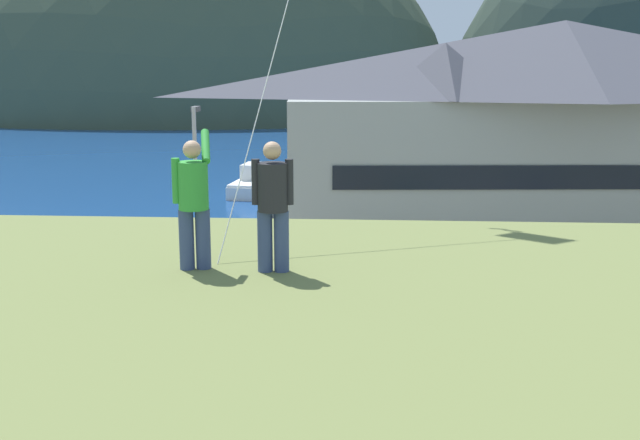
# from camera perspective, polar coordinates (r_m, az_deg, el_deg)

# --- Properties ---
(ground_plane) EXTENTS (600.00, 600.00, 0.00)m
(ground_plane) POSITION_cam_1_polar(r_m,az_deg,el_deg) (21.14, -3.37, -14.64)
(ground_plane) COLOR #66604C
(parking_lot_pad) EXTENTS (40.00, 20.00, 0.10)m
(parking_lot_pad) POSITION_cam_1_polar(r_m,az_deg,el_deg) (25.68, -1.99, -9.62)
(parking_lot_pad) COLOR gray
(parking_lot_pad) RESTS_ON ground
(bay_water) EXTENTS (360.00, 84.00, 0.03)m
(bay_water) POSITION_cam_1_polar(r_m,az_deg,el_deg) (79.40, 1.95, 4.85)
(bay_water) COLOR navy
(bay_water) RESTS_ON ground
(far_hill_west_ridge) EXTENTS (98.31, 68.57, 77.58)m
(far_hill_west_ridge) POSITION_cam_1_polar(r_m,az_deg,el_deg) (143.10, -10.59, 7.67)
(far_hill_west_ridge) COLOR #3D4C38
(far_hill_west_ridge) RESTS_ON ground
(harbor_lodge) EXTENTS (29.31, 11.26, 11.28)m
(harbor_lodge) POSITION_cam_1_polar(r_m,az_deg,el_deg) (40.96, 17.18, 6.35)
(harbor_lodge) COLOR #999E99
(harbor_lodge) RESTS_ON ground
(wharf_dock) EXTENTS (3.20, 15.01, 0.70)m
(wharf_dock) POSITION_cam_1_polar(r_m,az_deg,el_deg) (53.36, -1.10, 1.90)
(wharf_dock) COLOR #70604C
(wharf_dock) RESTS_ON ground
(moored_boat_wharfside) EXTENTS (3.42, 8.08, 2.16)m
(moored_boat_wharfside) POSITION_cam_1_polar(r_m,az_deg,el_deg) (56.28, -4.56, 2.76)
(moored_boat_wharfside) COLOR silver
(moored_boat_wharfside) RESTS_ON ground
(parked_car_lone_by_shed) EXTENTS (4.26, 2.17, 1.82)m
(parked_car_lone_by_shed) POSITION_cam_1_polar(r_m,az_deg,el_deg) (21.57, 9.28, -11.12)
(parked_car_lone_by_shed) COLOR #B28923
(parked_car_lone_by_shed) RESTS_ON parking_lot_pad
(parked_car_back_row_right) EXTENTS (4.26, 2.17, 1.82)m
(parked_car_back_row_right) POSITION_cam_1_polar(r_m,az_deg,el_deg) (22.64, -13.07, -10.16)
(parked_car_back_row_right) COLOR silver
(parked_car_back_row_right) RESTS_ON parking_lot_pad
(parked_car_corner_spot) EXTENTS (4.22, 2.09, 1.82)m
(parked_car_corner_spot) POSITION_cam_1_polar(r_m,az_deg,el_deg) (26.12, 12.21, -7.14)
(parked_car_corner_spot) COLOR #236633
(parked_car_corner_spot) RESTS_ON parking_lot_pad
(parked_car_mid_row_near) EXTENTS (4.24, 2.13, 1.82)m
(parked_car_mid_row_near) POSITION_cam_1_polar(r_m,az_deg,el_deg) (26.87, -10.83, -6.55)
(parked_car_mid_row_near) COLOR #B28923
(parked_car_mid_row_near) RESTS_ON parking_lot_pad
(parking_light_pole) EXTENTS (0.24, 0.78, 7.53)m
(parking_light_pole) POSITION_cam_1_polar(r_m,az_deg,el_deg) (30.52, -9.05, 2.16)
(parking_light_pole) COLOR #ADADB2
(parking_light_pole) RESTS_ON parking_lot_pad
(person_kite_flyer) EXTENTS (0.52, 0.70, 1.86)m
(person_kite_flyer) POSITION_cam_1_polar(r_m,az_deg,el_deg) (10.48, -9.27, 1.49)
(person_kite_flyer) COLOR #384770
(person_kite_flyer) RESTS_ON grassy_hill_foreground
(person_companion) EXTENTS (0.55, 0.40, 1.74)m
(person_companion) POSITION_cam_1_polar(r_m,az_deg,el_deg) (10.23, -3.48, 1.29)
(person_companion) COLOR #384770
(person_companion) RESTS_ON grassy_hill_foreground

